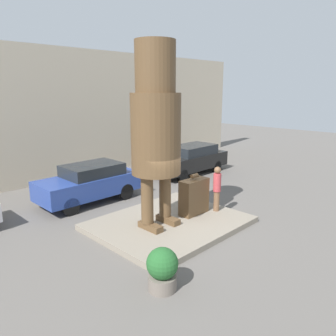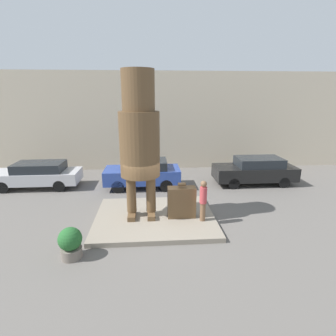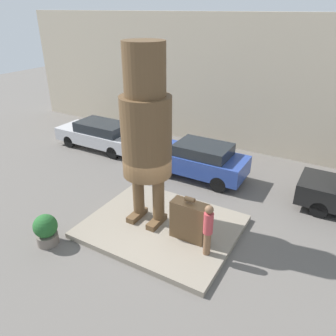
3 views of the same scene
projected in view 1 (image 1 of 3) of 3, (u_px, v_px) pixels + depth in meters
name	position (u px, v px, depth m)	size (l,w,h in m)	color
ground_plane	(169.00, 226.00, 11.22)	(60.00, 60.00, 0.00)	#605B56
pedestal	(169.00, 223.00, 11.20)	(4.90, 3.99, 0.19)	gray
building_backdrop	(50.00, 116.00, 16.09)	(28.00, 0.60, 6.57)	beige
statue_figure	(156.00, 122.00, 10.04)	(1.56, 1.56, 5.77)	brown
giant_suitcase	(194.00, 196.00, 11.67)	(1.13, 0.49, 1.48)	brown
tourist	(217.00, 187.00, 11.88)	(0.28, 0.28, 1.67)	brown
parked_car_blue	(90.00, 182.00, 13.42)	(4.14, 1.77, 1.57)	#284293
parked_car_black	(190.00, 159.00, 18.01)	(4.63, 1.77, 1.57)	black
planter_pot	(162.00, 269.00, 7.53)	(0.75, 0.75, 1.04)	#70665B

